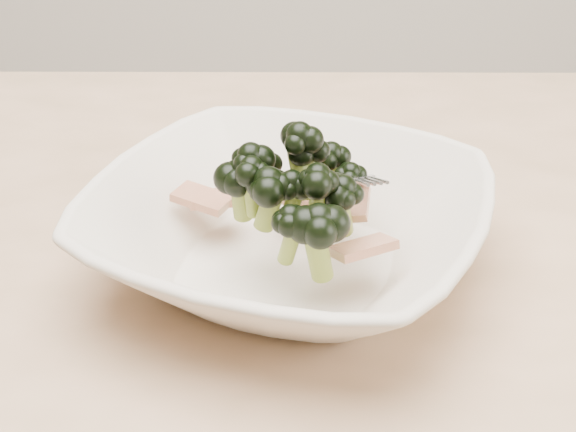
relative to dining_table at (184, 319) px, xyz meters
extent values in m
cube|color=tan|center=(0.00, 0.00, 0.08)|extent=(1.20, 0.80, 0.04)
imported|color=beige|center=(0.10, -0.06, 0.14)|extent=(0.40, 0.40, 0.08)
cylinder|color=olive|center=(0.12, -0.09, 0.18)|extent=(0.02, 0.01, 0.04)
ellipsoid|color=black|center=(0.12, -0.09, 0.20)|extent=(0.03, 0.03, 0.03)
cylinder|color=olive|center=(0.06, -0.06, 0.17)|extent=(0.02, 0.02, 0.04)
ellipsoid|color=black|center=(0.06, -0.06, 0.19)|extent=(0.04, 0.04, 0.03)
cylinder|color=olive|center=(0.11, -0.06, 0.19)|extent=(0.02, 0.03, 0.05)
ellipsoid|color=black|center=(0.11, -0.06, 0.22)|extent=(0.04, 0.04, 0.03)
cylinder|color=olive|center=(0.15, -0.03, 0.16)|extent=(0.01, 0.01, 0.03)
ellipsoid|color=black|center=(0.15, -0.03, 0.17)|extent=(0.03, 0.03, 0.02)
cylinder|color=olive|center=(0.12, -0.12, 0.15)|extent=(0.02, 0.02, 0.05)
ellipsoid|color=black|center=(0.12, -0.12, 0.18)|extent=(0.04, 0.04, 0.03)
cylinder|color=olive|center=(0.10, -0.08, 0.17)|extent=(0.02, 0.02, 0.04)
ellipsoid|color=black|center=(0.10, -0.08, 0.19)|extent=(0.03, 0.03, 0.02)
cylinder|color=olive|center=(0.08, -0.04, 0.17)|extent=(0.01, 0.01, 0.03)
ellipsoid|color=black|center=(0.08, -0.04, 0.19)|extent=(0.03, 0.03, 0.02)
cylinder|color=olive|center=(0.07, -0.08, 0.18)|extent=(0.01, 0.01, 0.04)
ellipsoid|color=black|center=(0.07, -0.08, 0.20)|extent=(0.03, 0.03, 0.02)
cylinder|color=olive|center=(0.08, -0.09, 0.17)|extent=(0.02, 0.02, 0.04)
ellipsoid|color=black|center=(0.08, -0.09, 0.19)|extent=(0.04, 0.04, 0.03)
cylinder|color=olive|center=(0.07, -0.06, 0.18)|extent=(0.02, 0.02, 0.04)
ellipsoid|color=black|center=(0.07, -0.06, 0.20)|extent=(0.04, 0.04, 0.03)
cylinder|color=olive|center=(0.14, -0.08, 0.16)|extent=(0.02, 0.02, 0.04)
ellipsoid|color=black|center=(0.14, -0.08, 0.19)|extent=(0.04, 0.04, 0.03)
cylinder|color=olive|center=(0.11, -0.05, 0.19)|extent=(0.02, 0.02, 0.04)
ellipsoid|color=black|center=(0.11, -0.05, 0.21)|extent=(0.04, 0.04, 0.03)
cylinder|color=olive|center=(0.13, -0.01, 0.16)|extent=(0.01, 0.02, 0.03)
ellipsoid|color=black|center=(0.13, -0.01, 0.18)|extent=(0.03, 0.03, 0.03)
cylinder|color=olive|center=(0.10, -0.12, 0.16)|extent=(0.02, 0.02, 0.04)
ellipsoid|color=black|center=(0.10, -0.12, 0.18)|extent=(0.03, 0.03, 0.02)
cube|color=maroon|center=(0.04, -0.01, 0.14)|extent=(0.06, 0.05, 0.02)
cube|color=maroon|center=(0.03, -0.02, 0.14)|extent=(0.05, 0.05, 0.01)
cube|color=maroon|center=(0.15, -0.10, 0.15)|extent=(0.05, 0.05, 0.01)
cube|color=maroon|center=(0.14, -0.02, 0.15)|extent=(0.05, 0.04, 0.01)
cube|color=maroon|center=(0.10, -0.01, 0.14)|extent=(0.04, 0.03, 0.01)
cube|color=maroon|center=(0.15, -0.06, 0.16)|extent=(0.03, 0.04, 0.02)
camera|label=1|loc=(0.10, -0.60, 0.47)|focal=50.00mm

